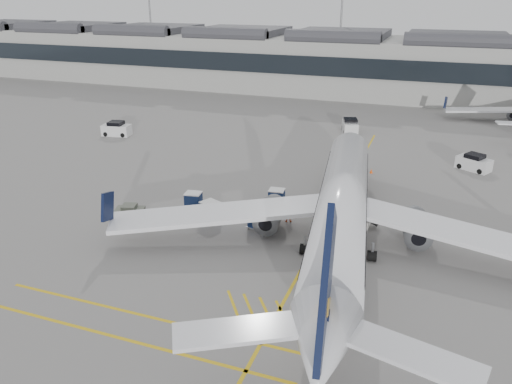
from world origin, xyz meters
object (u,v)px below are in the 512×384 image
(pushback_tug, at_px, (130,213))
(ramp_agent_b, at_px, (288,213))
(belt_loader, at_px, (346,217))
(ramp_agent_a, at_px, (272,210))
(airliner_main, at_px, (341,210))
(baggage_cart_a, at_px, (277,197))

(pushback_tug, bearing_deg, ramp_agent_b, 1.37)
(belt_loader, relative_size, ramp_agent_a, 2.50)
(ramp_agent_b, distance_m, pushback_tug, 14.72)
(belt_loader, height_order, ramp_agent_a, belt_loader)
(ramp_agent_a, xyz_separation_m, pushback_tug, (-12.43, -4.59, -0.32))
(airliner_main, height_order, pushback_tug, airliner_main)
(airliner_main, bearing_deg, pushback_tug, 176.58)
(airliner_main, bearing_deg, ramp_agent_a, 148.57)
(baggage_cart_a, height_order, ramp_agent_b, baggage_cart_a)
(airliner_main, height_order, baggage_cart_a, airliner_main)
(ramp_agent_a, bearing_deg, airliner_main, -43.07)
(airliner_main, bearing_deg, ramp_agent_b, 142.23)
(airliner_main, height_order, ramp_agent_a, airliner_main)
(belt_loader, bearing_deg, ramp_agent_b, -161.60)
(airliner_main, relative_size, baggage_cart_a, 24.36)
(airliner_main, xyz_separation_m, ramp_agent_b, (-5.44, 3.11, -2.50))
(baggage_cart_a, distance_m, ramp_agent_b, 3.83)
(belt_loader, distance_m, baggage_cart_a, 7.50)
(belt_loader, bearing_deg, pushback_tug, -159.84)
(belt_loader, bearing_deg, ramp_agent_a, -164.39)
(airliner_main, distance_m, belt_loader, 5.36)
(ramp_agent_b, bearing_deg, baggage_cart_a, -68.38)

